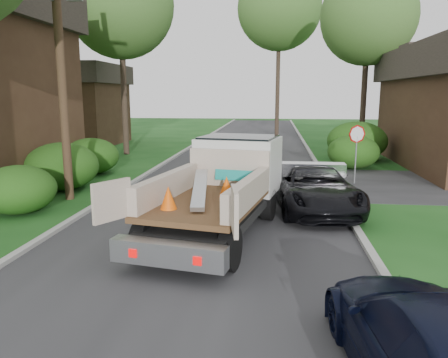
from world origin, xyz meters
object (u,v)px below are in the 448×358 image
Objects in this scene: tree_left_far at (120,5)px; house_left_far at (70,104)px; navy_suv at (440,352)px; flatbed_truck at (227,180)px; tree_right_far at (368,17)px; tree_center_far at (279,8)px; utility_pole at (60,50)px; stop_sign at (357,142)px; black_pickup at (313,188)px.

house_left_far is at bearing 140.19° from tree_left_far.
tree_left_far is 2.53× the size of navy_suv.
navy_suv is (11.30, -21.64, -8.28)m from tree_left_far.
tree_left_far reaches higher than flatbed_truck.
tree_center_far reaches higher than tree_right_far.
tree_left_far is 18.28m from flatbed_truck.
utility_pole is 20.12m from tree_right_far.
stop_sign is at bearing -101.25° from navy_suv.
tree_left_far is at bearing 147.79° from stop_sign.
black_pickup is at bearing -115.09° from stop_sign.
stop_sign is 23.15m from tree_center_far.
tree_left_far is at bearing 122.59° from black_pickup.
stop_sign is 0.20× the size of tree_left_far.
stop_sign is 16.65m from tree_left_far.
tree_center_far reaches higher than utility_pole.
flatbed_truck is at bearing -70.41° from navy_suv.
utility_pole is 1.32× the size of house_left_far.
flatbed_truck is (8.00, -14.55, -7.64)m from tree_left_far.
tree_center_far reaches higher than house_left_far.
tree_center_far is at bearing -92.42° from navy_suv.
flatbed_truck is (14.00, -19.55, -1.71)m from house_left_far.
house_left_far is 21.78m from tree_right_far.
tree_center_far is 29.23m from flatbed_truck.
tree_center_far is at bearing 84.76° from black_pickup.
tree_center_far is 3.03× the size of navy_suv.
utility_pole is 26.75m from tree_center_far.
flatbed_truck is at bearing -111.76° from tree_right_far.
black_pickup is at bearing -3.21° from utility_pole.
utility_pole is (-10.68, -4.02, 3.40)m from stop_sign.
house_left_far is at bearing 174.56° from tree_right_far.
stop_sign is 0.22× the size of tree_right_far.
tree_center_far is at bearing 27.30° from house_left_far.
navy_suv is at bearing -57.00° from house_left_far.
house_left_far is at bearing -152.70° from tree_center_far.
utility_pole is at bearing 167.85° from flatbed_truck.
utility_pole is at bearing -80.46° from tree_left_far.
tree_right_far is at bearing -5.44° from house_left_far.
house_left_far reaches higher than navy_suv.
tree_center_far reaches higher than stop_sign.
house_left_far is 0.66× the size of tree_right_far.
tree_left_far is (-2.02, 12.02, 3.81)m from utility_pole.
navy_suv is (1.80, -34.64, -10.28)m from tree_center_far.
tree_left_far reaches higher than navy_suv.
black_pickup is (-4.41, -15.50, -7.75)m from tree_right_far.
tree_left_far is 0.84× the size of tree_center_far.
stop_sign is at bearing 20.62° from utility_pole.
tree_left_far is at bearing -39.81° from house_left_far.
navy_suv is (-3.70, -24.64, -7.78)m from tree_right_far.
tree_left_far is 1.06× the size of tree_right_far.
stop_sign is 11.91m from utility_pole.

